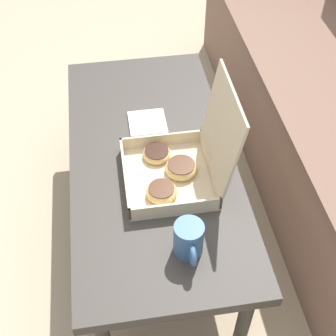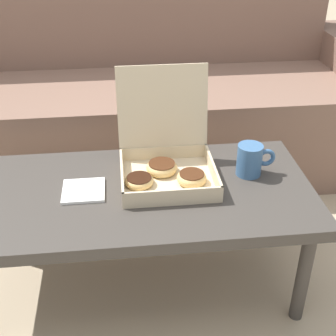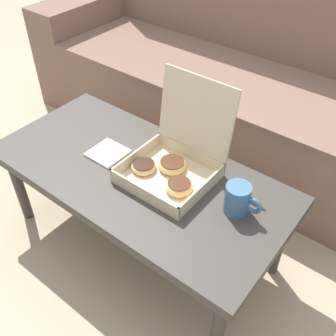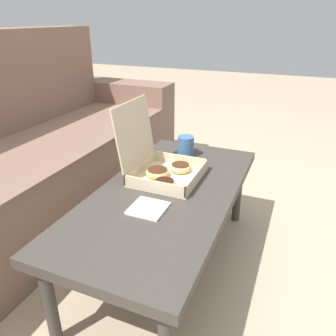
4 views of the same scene
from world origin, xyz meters
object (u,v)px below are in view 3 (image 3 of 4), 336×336
at_px(coffee_table, 138,180).
at_px(pastry_box, 174,160).
at_px(couch, 254,90).
at_px(coffee_mug, 238,199).

distance_m(coffee_table, pastry_box, 0.17).
bearing_deg(couch, coffee_mug, -65.32).
relative_size(couch, coffee_table, 2.20).
xyz_separation_m(coffee_table, pastry_box, (0.11, 0.08, 0.10)).
height_order(pastry_box, coffee_mug, pastry_box).
distance_m(coffee_table, coffee_mug, 0.40).
xyz_separation_m(coffee_table, coffee_mug, (0.39, 0.05, 0.09)).
xyz_separation_m(couch, pastry_box, (0.11, -0.82, 0.12)).
xyz_separation_m(couch, coffee_mug, (0.39, -0.85, 0.12)).
height_order(coffee_table, pastry_box, pastry_box).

